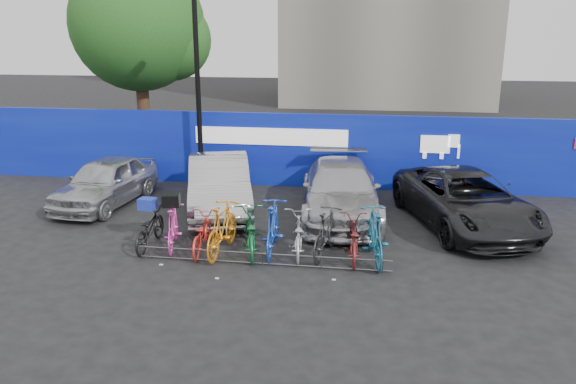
% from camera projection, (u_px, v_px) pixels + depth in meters
% --- Properties ---
extents(ground, '(100.00, 100.00, 0.00)m').
position_uv_depth(ground, '(268.00, 255.00, 12.82)').
color(ground, black).
rests_on(ground, ground).
extents(hoarding, '(22.00, 0.18, 2.40)m').
position_uv_depth(hoarding, '(302.00, 150.00, 18.19)').
color(hoarding, '#0B139C').
rests_on(hoarding, ground).
extents(tree, '(5.40, 5.20, 7.80)m').
position_uv_depth(tree, '(144.00, 27.00, 21.96)').
color(tree, '#382314').
rests_on(tree, ground).
extents(lamppost, '(0.25, 0.50, 6.11)m').
position_uv_depth(lamppost, '(198.00, 86.00, 17.51)').
color(lamppost, black).
rests_on(lamppost, ground).
extents(bike_rack, '(5.60, 0.03, 0.30)m').
position_uv_depth(bike_rack, '(262.00, 259.00, 12.21)').
color(bike_rack, '#595B60').
rests_on(bike_rack, ground).
extents(car_0, '(2.02, 4.23, 1.40)m').
position_uv_depth(car_0, '(106.00, 182.00, 16.37)').
color(car_0, '#A8A9AD').
rests_on(car_0, ground).
extents(car_1, '(2.91, 4.97, 1.55)m').
position_uv_depth(car_1, '(219.00, 184.00, 15.78)').
color(car_1, '#A0A0A4').
rests_on(car_1, ground).
extents(car_2, '(2.56, 5.27, 1.48)m').
position_uv_depth(car_2, '(341.00, 190.00, 15.35)').
color(car_2, '#ABAAAF').
rests_on(car_2, ground).
extents(car_3, '(3.82, 5.67, 1.44)m').
position_uv_depth(car_3, '(465.00, 200.00, 14.53)').
color(car_3, black).
rests_on(car_3, ground).
extents(bike_0, '(0.68, 1.79, 0.93)m').
position_uv_depth(bike_0, '(149.00, 228.00, 13.19)').
color(bike_0, black).
rests_on(bike_0, ground).
extents(bike_1, '(0.87, 1.78, 1.03)m').
position_uv_depth(bike_1, '(173.00, 227.00, 13.12)').
color(bike_1, '#EE40AD').
rests_on(bike_1, ground).
extents(bike_2, '(0.71, 1.74, 0.89)m').
position_uv_depth(bike_2, '(202.00, 234.00, 12.90)').
color(bike_2, red).
rests_on(bike_2, ground).
extents(bike_3, '(0.71, 2.02, 1.19)m').
position_uv_depth(bike_3, '(222.00, 229.00, 12.77)').
color(bike_3, orange).
rests_on(bike_3, ground).
extents(bike_4, '(1.12, 2.00, 1.00)m').
position_uv_depth(bike_4, '(250.00, 232.00, 12.82)').
color(bike_4, '#106733').
rests_on(bike_4, ground).
extents(bike_5, '(0.68, 2.04, 1.21)m').
position_uv_depth(bike_5, '(273.00, 228.00, 12.83)').
color(bike_5, blue).
rests_on(bike_5, ground).
extents(bike_6, '(0.85, 1.86, 0.94)m').
position_uv_depth(bike_6, '(298.00, 234.00, 12.78)').
color(bike_6, '#B2B6BA').
rests_on(bike_6, ground).
extents(bike_7, '(0.89, 1.89, 1.09)m').
position_uv_depth(bike_7, '(326.00, 233.00, 12.67)').
color(bike_7, '#252527').
rests_on(bike_7, ground).
extents(bike_8, '(0.73, 1.83, 0.94)m').
position_uv_depth(bike_8, '(353.00, 239.00, 12.50)').
color(bike_8, maroon).
rests_on(bike_8, ground).
extents(bike_9, '(0.86, 2.06, 1.20)m').
position_uv_depth(bike_9, '(375.00, 236.00, 12.33)').
color(bike_9, '#175E7D').
rests_on(bike_9, ground).
extents(cargo_crate, '(0.41, 0.33, 0.27)m').
position_uv_depth(cargo_crate, '(148.00, 204.00, 13.02)').
color(cargo_crate, '#1B2FA9').
rests_on(cargo_crate, bike_0).
extents(cargo_topcase, '(0.45, 0.42, 0.28)m').
position_uv_depth(cargo_topcase, '(171.00, 200.00, 12.93)').
color(cargo_topcase, black).
rests_on(cargo_topcase, bike_1).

